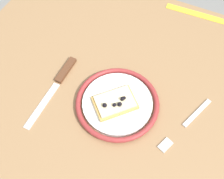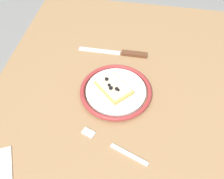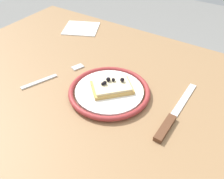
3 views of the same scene
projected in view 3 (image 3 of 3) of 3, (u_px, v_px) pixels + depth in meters
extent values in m
cube|color=#936D47|center=(90.00, 100.00, 0.68)|extent=(1.10, 0.86, 0.03)
cylinder|color=#4C4742|center=(63.00, 80.00, 1.37)|extent=(0.05, 0.05, 0.72)
cylinder|color=white|center=(109.00, 92.00, 0.68)|extent=(0.19, 0.19, 0.01)
torus|color=maroon|center=(109.00, 91.00, 0.68)|extent=(0.22, 0.22, 0.01)
cube|color=tan|center=(112.00, 88.00, 0.67)|extent=(0.13, 0.13, 0.01)
cube|color=beige|center=(112.00, 85.00, 0.67)|extent=(0.11, 0.12, 0.01)
sphere|color=black|center=(108.00, 79.00, 0.67)|extent=(0.01, 0.01, 0.01)
sphere|color=black|center=(122.00, 80.00, 0.67)|extent=(0.01, 0.01, 0.01)
sphere|color=black|center=(105.00, 83.00, 0.66)|extent=(0.01, 0.01, 0.01)
sphere|color=black|center=(113.00, 80.00, 0.67)|extent=(0.01, 0.01, 0.01)
sphere|color=black|center=(103.00, 84.00, 0.66)|extent=(0.01, 0.01, 0.01)
cube|color=silver|center=(184.00, 100.00, 0.66)|extent=(0.02, 0.15, 0.00)
cube|color=#59331E|center=(166.00, 127.00, 0.58)|extent=(0.02, 0.09, 0.01)
cube|color=#BEBEBE|center=(39.00, 82.00, 0.72)|extent=(0.05, 0.11, 0.00)
cube|color=#BEBEBE|center=(78.00, 67.00, 0.78)|extent=(0.03, 0.04, 0.00)
cube|color=white|center=(81.00, 28.00, 0.99)|extent=(0.17, 0.17, 0.00)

